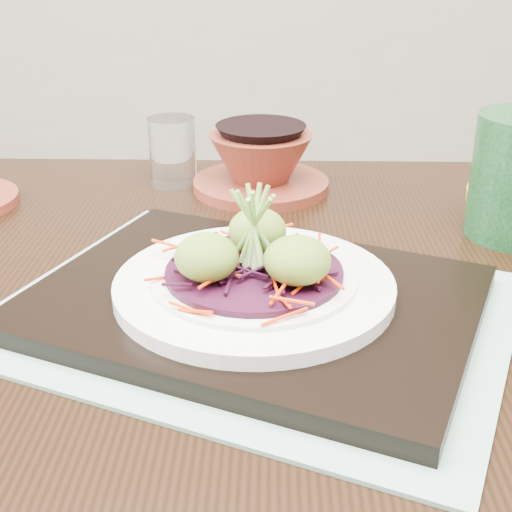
# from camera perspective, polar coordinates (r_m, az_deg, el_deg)

# --- Properties ---
(dining_table) EXTENTS (1.30, 0.90, 0.78)m
(dining_table) POSITION_cam_1_polar(r_m,az_deg,el_deg) (0.72, -2.10, -10.31)
(dining_table) COLOR black
(dining_table) RESTS_ON ground
(placemat) EXTENTS (0.52, 0.46, 0.00)m
(placemat) POSITION_cam_1_polar(r_m,az_deg,el_deg) (0.63, -0.14, -4.47)
(placemat) COLOR #83A999
(placemat) RESTS_ON dining_table
(serving_tray) EXTENTS (0.45, 0.39, 0.02)m
(serving_tray) POSITION_cam_1_polar(r_m,az_deg,el_deg) (0.63, -0.15, -3.65)
(serving_tray) COLOR black
(serving_tray) RESTS_ON placemat
(white_plate) EXTENTS (0.24, 0.24, 0.02)m
(white_plate) POSITION_cam_1_polar(r_m,az_deg,el_deg) (0.62, -0.15, -2.30)
(white_plate) COLOR white
(white_plate) RESTS_ON serving_tray
(cabbage_bed) EXTENTS (0.15, 0.15, 0.01)m
(cabbage_bed) POSITION_cam_1_polar(r_m,az_deg,el_deg) (0.61, -0.15, -1.28)
(cabbage_bed) COLOR black
(cabbage_bed) RESTS_ON white_plate
(carrot_julienne) EXTENTS (0.19, 0.19, 0.01)m
(carrot_julienne) POSITION_cam_1_polar(r_m,az_deg,el_deg) (0.61, -0.15, -0.64)
(carrot_julienne) COLOR red
(carrot_julienne) RESTS_ON cabbage_bed
(guacamole_scoops) EXTENTS (0.13, 0.12, 0.04)m
(guacamole_scoops) POSITION_cam_1_polar(r_m,az_deg,el_deg) (0.60, -0.16, 0.55)
(guacamole_scoops) COLOR olive
(guacamole_scoops) RESTS_ON cabbage_bed
(scallion_garnish) EXTENTS (0.06, 0.06, 0.08)m
(scallion_garnish) POSITION_cam_1_polar(r_m,az_deg,el_deg) (0.60, -0.15, 2.20)
(scallion_garnish) COLOR #74AC45
(scallion_garnish) RESTS_ON cabbage_bed
(water_glass) EXTENTS (0.07, 0.07, 0.09)m
(water_glass) POSITION_cam_1_polar(r_m,az_deg,el_deg) (0.95, -6.68, 8.31)
(water_glass) COLOR white
(water_glass) RESTS_ON dining_table
(terracotta_bowl_set) EXTENTS (0.23, 0.23, 0.07)m
(terracotta_bowl_set) POSITION_cam_1_polar(r_m,az_deg,el_deg) (0.92, 0.38, 7.30)
(terracotta_bowl_set) COLOR maroon
(terracotta_bowl_set) RESTS_ON dining_table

